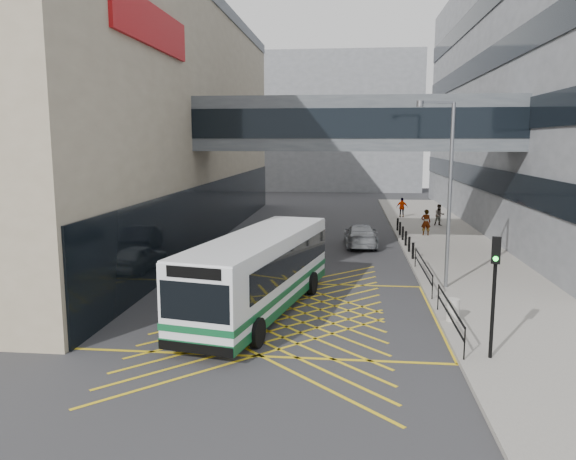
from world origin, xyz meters
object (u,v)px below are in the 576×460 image
(pedestrian_a, at_px, (426,222))
(pedestrian_c, at_px, (402,208))
(car_silver, at_px, (361,235))
(traffic_light, at_px, (494,280))
(car_dark, at_px, (262,241))
(bus, at_px, (261,271))
(car_white, at_px, (216,259))
(pedestrian_b, at_px, (439,215))
(street_lamp, at_px, (447,184))
(litter_bin, at_px, (453,310))

(pedestrian_a, distance_m, pedestrian_c, 9.23)
(car_silver, relative_size, pedestrian_c, 2.89)
(car_silver, relative_size, traffic_light, 1.30)
(car_dark, bearing_deg, pedestrian_c, -111.02)
(bus, xyz_separation_m, pedestrian_a, (8.63, 18.01, -0.58))
(car_dark, xyz_separation_m, pedestrian_a, (10.27, 7.01, 0.24))
(car_white, distance_m, pedestrian_b, 21.20)
(traffic_light, bearing_deg, street_lamp, 105.81)
(traffic_light, height_order, pedestrian_c, traffic_light)
(bus, height_order, pedestrian_a, bus)
(street_lamp, bearing_deg, traffic_light, -112.27)
(street_lamp, xyz_separation_m, pedestrian_b, (2.75, 18.74, -3.77))
(car_white, xyz_separation_m, pedestrian_c, (11.12, 20.91, 0.31))
(car_white, bearing_deg, pedestrian_a, -143.95)
(car_white, relative_size, car_silver, 0.89)
(traffic_light, height_order, pedestrian_b, traffic_light)
(bus, height_order, street_lamp, street_lamp)
(bus, bearing_deg, car_dark, 110.12)
(litter_bin, bearing_deg, car_dark, 126.42)
(street_lamp, bearing_deg, car_silver, 85.36)
(car_white, height_order, car_silver, car_silver)
(bus, height_order, car_white, bus)
(litter_bin, relative_size, pedestrian_b, 0.50)
(traffic_light, xyz_separation_m, street_lamp, (-0.07, 8.31, 2.18))
(car_dark, relative_size, litter_bin, 6.37)
(car_dark, bearing_deg, car_white, 80.33)
(litter_bin, bearing_deg, traffic_light, -82.52)
(pedestrian_c, bearing_deg, car_silver, 79.38)
(pedestrian_b, distance_m, pedestrian_c, 5.16)
(car_white, distance_m, traffic_light, 15.35)
(litter_bin, bearing_deg, pedestrian_b, 82.38)
(car_dark, xyz_separation_m, traffic_light, (9.22, -15.41, 1.75))
(car_white, height_order, street_lamp, street_lamp)
(car_dark, relative_size, street_lamp, 0.64)
(car_silver, bearing_deg, street_lamp, 105.71)
(pedestrian_b, bearing_deg, car_silver, -136.66)
(litter_bin, xyz_separation_m, pedestrian_a, (1.52, 18.87, 0.49))
(car_silver, height_order, litter_bin, car_silver)
(car_dark, distance_m, car_silver, 6.61)
(traffic_light, bearing_deg, pedestrian_a, 102.63)
(traffic_light, relative_size, pedestrian_c, 2.23)
(car_white, distance_m, street_lamp, 11.75)
(traffic_light, distance_m, pedestrian_b, 27.23)
(bus, relative_size, pedestrian_c, 6.70)
(street_lamp, height_order, litter_bin, street_lamp)
(bus, xyz_separation_m, car_white, (-3.26, 6.30, -0.95))
(car_dark, distance_m, traffic_light, 18.04)
(traffic_light, distance_m, litter_bin, 4.11)
(bus, xyz_separation_m, pedestrian_b, (10.25, 22.64, -0.65))
(bus, xyz_separation_m, street_lamp, (7.50, 3.90, 3.12))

